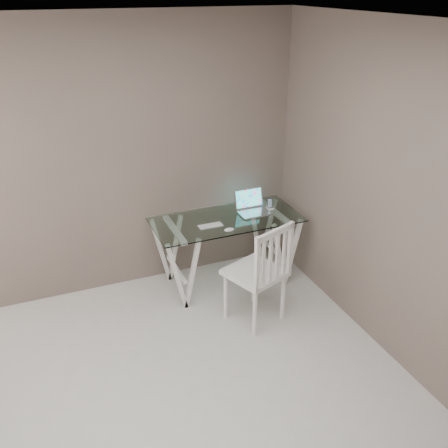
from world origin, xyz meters
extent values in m
plane|color=beige|center=(0.00, 0.00, 0.00)|extent=(4.50, 4.50, 0.00)
cube|color=white|center=(0.00, 0.00, 2.70)|extent=(4.00, 4.50, 0.02)
cube|color=#6B5C54|center=(0.00, 2.25, 1.35)|extent=(4.00, 0.02, 2.70)
cube|color=#6B5C54|center=(2.00, 0.00, 1.35)|extent=(0.02, 4.50, 2.70)
cube|color=silver|center=(1.14, 1.84, 0.74)|extent=(1.50, 0.70, 0.01)
cube|color=white|center=(0.59, 1.84, 0.36)|extent=(0.24, 0.62, 0.72)
cube|color=white|center=(1.69, 1.84, 0.36)|extent=(0.24, 0.62, 0.72)
cube|color=white|center=(1.14, 1.15, 0.50)|extent=(0.60, 0.60, 0.04)
cylinder|color=white|center=(1.03, 0.90, 0.24)|extent=(0.04, 0.04, 0.48)
cylinder|color=white|center=(1.38, 1.04, 0.24)|extent=(0.04, 0.04, 0.48)
cylinder|color=white|center=(0.89, 1.26, 0.24)|extent=(0.04, 0.04, 0.48)
cylinder|color=white|center=(1.25, 1.39, 0.24)|extent=(0.04, 0.04, 0.48)
cube|color=white|center=(1.21, 0.95, 0.77)|extent=(0.45, 0.20, 0.53)
cube|color=silver|center=(1.46, 1.85, 0.75)|extent=(0.32, 0.22, 0.01)
cube|color=#19D899|center=(1.46, 1.99, 0.86)|extent=(0.32, 0.07, 0.21)
cube|color=silver|center=(0.93, 1.74, 0.75)|extent=(0.25, 0.11, 0.01)
ellipsoid|color=white|center=(1.06, 1.57, 0.76)|extent=(0.10, 0.06, 0.03)
cube|color=white|center=(1.65, 1.88, 0.75)|extent=(0.06, 0.06, 0.01)
cube|color=black|center=(1.65, 1.89, 0.81)|extent=(0.05, 0.03, 0.11)
camera|label=1|loc=(-0.61, -2.36, 2.91)|focal=40.00mm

